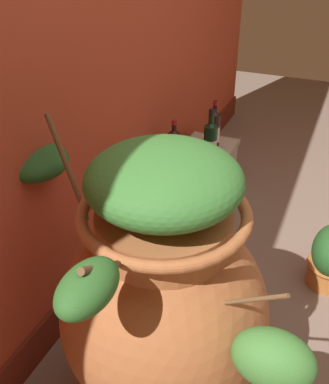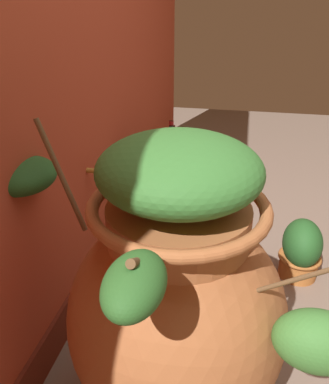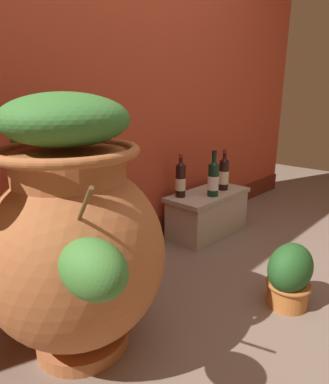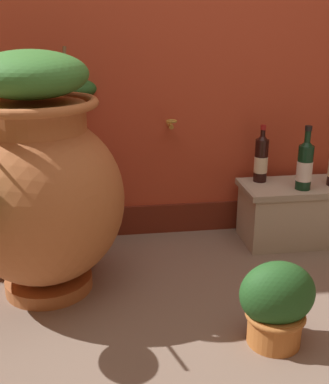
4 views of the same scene
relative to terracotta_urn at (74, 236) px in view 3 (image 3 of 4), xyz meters
name	(u,v)px [view 3 (image 3 of 4)]	position (x,y,z in m)	size (l,w,h in m)	color
ground_plane	(280,334)	(0.62, -0.58, -0.49)	(7.00, 7.00, 0.00)	#7A6656
back_wall	(100,42)	(0.62, 0.62, 0.80)	(4.40, 0.33, 2.60)	#B74228
terracotta_urn	(74,236)	(0.00, 0.00, 0.00)	(0.82, 1.14, 1.02)	#B26638
stone_ledge	(208,211)	(1.30, 0.32, -0.32)	(0.66, 0.31, 0.32)	#B2A893
wine_bottle_left	(181,179)	(1.09, 0.40, -0.05)	(0.07, 0.07, 0.30)	black
wine_bottle_middle	(224,173)	(1.44, 0.29, -0.05)	(0.07, 0.07, 0.30)	black
wine_bottle_right	(213,178)	(1.26, 0.25, -0.04)	(0.08, 0.08, 0.32)	black
potted_shrub	(289,275)	(0.85, -0.50, -0.33)	(0.27, 0.22, 0.32)	#C17033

